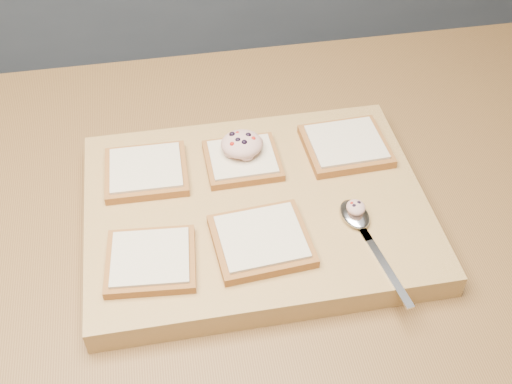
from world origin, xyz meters
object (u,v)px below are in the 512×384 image
(cutting_board, at_px, (256,210))
(tuna_salad_dollop, at_px, (242,144))
(bread_far_center, at_px, (242,160))
(spoon, at_px, (359,222))

(cutting_board, relative_size, tuna_salad_dollop, 7.67)
(bread_far_center, xyz_separation_m, tuna_salad_dollop, (0.00, 0.01, 0.02))
(bread_far_center, xyz_separation_m, spoon, (0.14, -0.16, -0.00))
(cutting_board, height_order, spoon, spoon)
(cutting_board, relative_size, bread_far_center, 4.34)
(cutting_board, bearing_deg, bread_far_center, 94.40)
(tuna_salad_dollop, bearing_deg, bread_far_center, -96.11)
(bread_far_center, bearing_deg, cutting_board, -85.60)
(bread_far_center, relative_size, spoon, 0.58)
(bread_far_center, bearing_deg, tuna_salad_dollop, 83.89)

